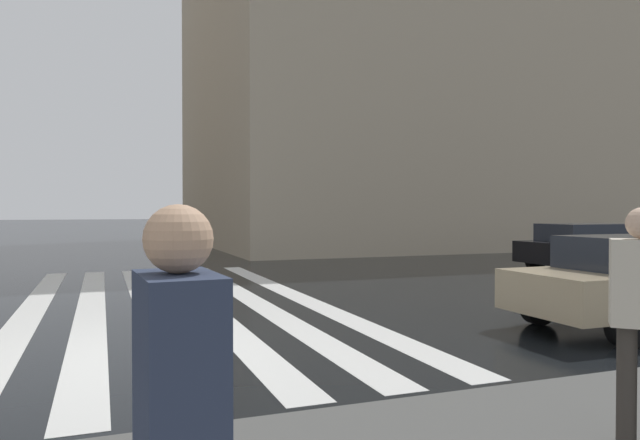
# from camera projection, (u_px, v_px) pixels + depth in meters

# --- Properties ---
(ground_plane) EXTENTS (220.00, 220.00, 0.00)m
(ground_plane) POSITION_uv_depth(u_px,v_px,m) (141.00, 355.00, 7.24)
(ground_plane) COLOR black
(zebra_crossing) EXTENTS (13.00, 5.50, 0.01)m
(zebra_crossing) POSITION_uv_depth(u_px,v_px,m) (174.00, 303.00, 11.28)
(zebra_crossing) COLOR silver
(zebra_crossing) RESTS_ON ground_plane
(haussmann_block_corner) EXTENTS (18.07, 21.01, 23.55)m
(haussmann_block_corner) POSITION_uv_depth(u_px,v_px,m) (395.00, 36.00, 32.45)
(haussmann_block_corner) COLOR tan
(haussmann_block_corner) RESTS_ON ground_plane
(car_black) EXTENTS (1.85, 4.10, 1.41)m
(car_black) POSITION_uv_depth(u_px,v_px,m) (589.00, 246.00, 16.87)
(car_black) COLOR black
(car_black) RESTS_ON ground_plane
(pedestrian_by_billboard) EXTENTS (0.41, 0.27, 1.68)m
(pedestrian_by_billboard) POSITION_uv_depth(u_px,v_px,m) (179.00, 423.00, 1.84)
(pedestrian_by_billboard) COLOR #2D3851
(pedestrian_by_billboard) RESTS_ON sidewalk_pavement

